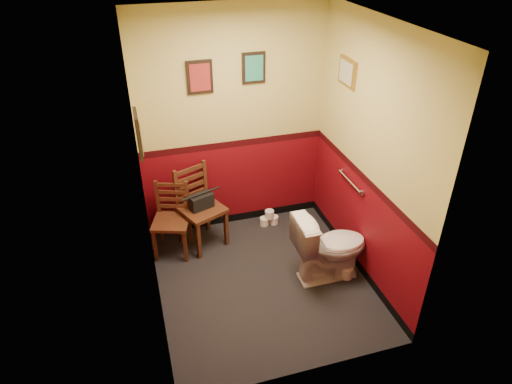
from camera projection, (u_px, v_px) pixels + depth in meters
floor at (262, 281)px, 4.99m from camera, size 2.20×2.40×0.00m
ceiling at (265, 24)px, 3.58m from camera, size 2.20×2.40×0.00m
wall_back at (233, 125)px, 5.26m from camera, size 2.20×0.00×2.70m
wall_front at (313, 251)px, 3.30m from camera, size 2.20×0.00×2.70m
wall_left at (145, 191)px, 4.02m from camera, size 0.00×2.40×2.70m
wall_right at (369, 158)px, 4.55m from camera, size 0.00×2.40×2.70m
grab_bar at (350, 181)px, 4.96m from camera, size 0.05×0.56×0.06m
framed_print_back_a at (200, 77)px, 4.85m from camera, size 0.28×0.04×0.36m
framed_print_back_b at (254, 68)px, 4.97m from camera, size 0.26×0.04×0.34m
framed_print_left at (138, 134)px, 3.84m from camera, size 0.04×0.30×0.38m
framed_print_right at (347, 72)px, 4.67m from camera, size 0.04×0.34×0.28m
toilet at (330, 247)px, 4.87m from camera, size 0.81×0.45×0.79m
toilet_brush at (347, 272)px, 5.01m from camera, size 0.13×0.13×0.47m
chair_left at (172, 220)px, 5.24m from camera, size 0.51×0.51×0.86m
chair_right at (200, 208)px, 5.34m from camera, size 0.61×0.61×0.99m
handbag at (201, 201)px, 5.26m from camera, size 0.31×0.22×0.20m
tp_stack at (269, 218)px, 5.86m from camera, size 0.24×0.13×0.21m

